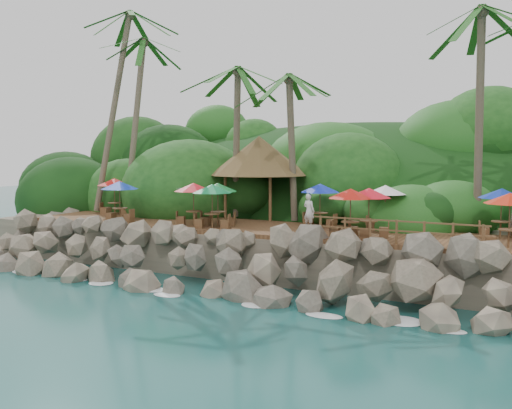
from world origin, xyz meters
The scene contains 12 objects.
ground centered at (0.00, 0.00, 0.00)m, with size 140.00×140.00×0.00m, color #19514F.
land_base centered at (0.00, 16.00, 1.05)m, with size 32.00×25.20×2.10m, color gray.
jungle_hill centered at (0.00, 23.50, 0.00)m, with size 44.80×28.00×15.40m, color #143811.
seawall centered at (0.00, 2.00, 1.15)m, with size 29.00×4.00×2.30m, color gray, non-canonical shape.
terrace centered at (0.00, 6.00, 2.20)m, with size 26.00×5.00×0.20m, color brown.
jungle_foliage centered at (0.00, 15.00, 0.00)m, with size 44.00×16.00×12.00m, color #143811, non-canonical shape.
foam_line centered at (0.00, 0.30, 0.03)m, with size 25.20×0.80×0.06m.
palms centered at (-0.08, 8.63, 12.08)m, with size 29.38×6.79×13.63m.
palapa centered at (-1.70, 9.60, 5.79)m, with size 5.66×5.66×4.60m.
dining_clusters centered at (1.22, 5.80, 4.09)m, with size 23.64×5.17×2.16m.
railing centered at (7.70, 3.65, 2.91)m, with size 7.20×0.10×1.00m.
waiter centered at (2.68, 6.45, 3.16)m, with size 0.63×0.41×1.71m, color silver.
Camera 1 is at (13.77, -20.08, 6.13)m, focal length 41.60 mm.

